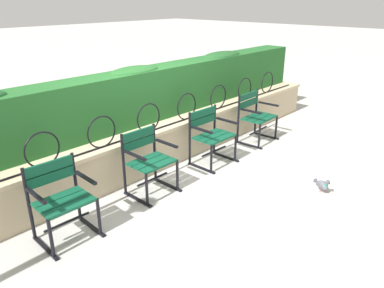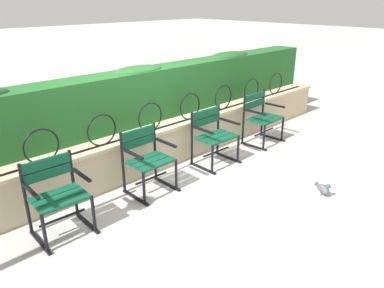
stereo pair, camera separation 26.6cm
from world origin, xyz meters
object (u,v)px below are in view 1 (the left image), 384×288
at_px(park_chair_centre_left, 148,159).
at_px(park_chair_centre_right, 211,134).
at_px(pigeon_near_chairs, 322,185).
at_px(park_chair_leftmost, 61,198).
at_px(park_chair_rightmost, 256,115).

bearing_deg(park_chair_centre_left, park_chair_centre_right, -0.02).
xyz_separation_m(park_chair_centre_left, pigeon_near_chairs, (1.50, -1.70, -0.34)).
distance_m(park_chair_centre_right, pigeon_near_chairs, 1.76).
bearing_deg(park_chair_leftmost, park_chair_rightmost, 1.20).
xyz_separation_m(park_chair_leftmost, park_chair_centre_left, (1.25, 0.06, -0.00)).
relative_size(park_chair_centre_left, park_chair_rightmost, 0.96).
distance_m(park_chair_leftmost, park_chair_centre_right, 2.51).
height_order(park_chair_centre_left, park_chair_rightmost, park_chair_rightmost).
xyz_separation_m(park_chair_leftmost, park_chair_rightmost, (3.76, 0.08, 0.01)).
xyz_separation_m(park_chair_centre_left, park_chair_centre_right, (1.26, -0.00, 0.00)).
bearing_deg(park_chair_centre_left, park_chair_rightmost, 0.33).
bearing_deg(pigeon_near_chairs, park_chair_centre_right, 98.12).
relative_size(park_chair_centre_left, park_chair_centre_right, 1.00).
relative_size(park_chair_centre_right, park_chair_rightmost, 0.96).
xyz_separation_m(park_chair_leftmost, park_chair_centre_right, (2.51, 0.06, 0.00)).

